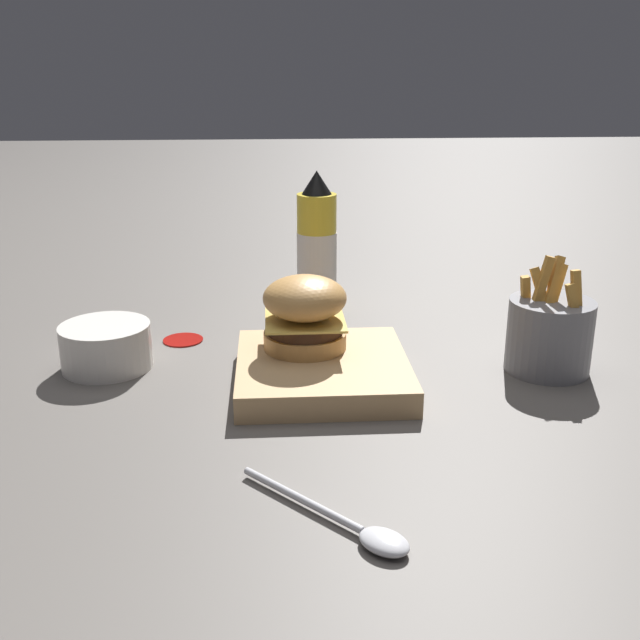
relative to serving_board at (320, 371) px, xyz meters
The scene contains 8 objects.
ground_plane 0.08m from the serving_board, 43.80° to the right, with size 6.00×6.00×0.00m, color #5B5651.
serving_board is the anchor object (origin of this frame).
burger 0.08m from the serving_board, 63.59° to the right, with size 0.10×0.10×0.09m.
ketchup_bottle 0.28m from the serving_board, 92.14° to the right, with size 0.06×0.06×0.22m.
fries_basket 0.29m from the serving_board, behind, with size 0.11×0.11×0.15m.
side_bowl 0.28m from the serving_board, 13.76° to the right, with size 0.12×0.12×0.06m.
spoon 0.32m from the serving_board, 91.71° to the left, with size 0.14×0.15×0.01m.
ketchup_puddle 0.25m from the serving_board, 40.35° to the right, with size 0.06×0.06×0.00m.
Camera 1 is at (-0.00, 0.90, 0.38)m, focal length 42.00 mm.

